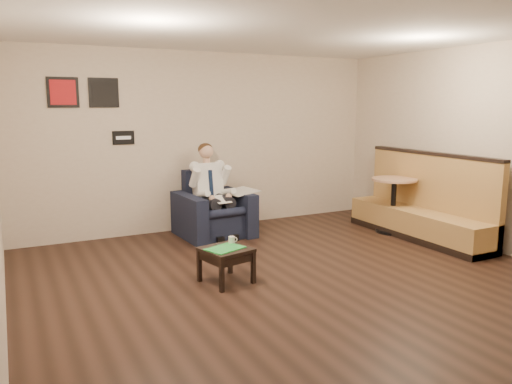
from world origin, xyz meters
name	(u,v)px	position (x,y,z in m)	size (l,w,h in m)	color
ground	(305,284)	(0.00, 0.00, 0.00)	(6.00, 6.00, 0.00)	black
wall_back	(205,141)	(0.00, 3.00, 1.40)	(6.00, 0.02, 2.80)	beige
wall_right	(496,149)	(3.00, 0.00, 1.40)	(0.02, 6.00, 2.80)	beige
ceiling	(310,24)	(0.00, 0.00, 2.80)	(6.00, 6.00, 0.02)	white
seating_sign	(123,138)	(-1.30, 2.98, 1.50)	(0.32, 0.02, 0.20)	black
art_print_left	(63,92)	(-2.10, 2.98, 2.15)	(0.42, 0.03, 0.42)	red
art_print_right	(104,93)	(-1.55, 2.98, 2.15)	(0.42, 0.03, 0.42)	black
armchair	(214,204)	(-0.10, 2.42, 0.49)	(1.01, 1.01, 0.98)	black
seated_man	(217,194)	(-0.10, 2.30, 0.67)	(0.64, 0.96, 1.34)	white
lap_papers	(221,199)	(-0.09, 2.19, 0.60)	(0.22, 0.32, 0.01)	white
newspaper	(241,191)	(0.31, 2.34, 0.67)	(0.43, 0.53, 0.01)	silver
side_table	(226,265)	(-0.77, 0.45, 0.20)	(0.49, 0.49, 0.40)	black
green_folder	(225,248)	(-0.79, 0.43, 0.40)	(0.40, 0.28, 0.01)	green
coffee_mug	(232,240)	(-0.63, 0.59, 0.44)	(0.07, 0.07, 0.08)	white
smartphone	(222,244)	(-0.75, 0.60, 0.40)	(0.12, 0.06, 0.01)	black
banquette	(420,196)	(2.59, 0.91, 0.63)	(0.59, 2.47, 1.26)	#A67C40
cafe_table	(393,205)	(2.47, 1.33, 0.43)	(0.69, 0.69, 0.86)	tan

